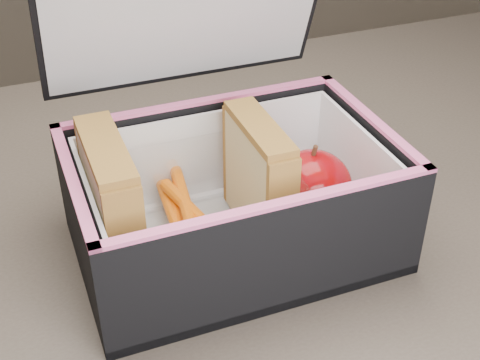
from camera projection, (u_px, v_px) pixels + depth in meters
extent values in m
cube|color=brown|center=(256.00, 240.00, 0.64)|extent=(1.20, 0.80, 0.03)
cube|color=#382D26|center=(447.00, 217.00, 1.29)|extent=(0.05, 0.05, 0.72)
cube|color=black|center=(185.00, 6.00, 0.60)|extent=(0.27, 0.07, 0.17)
cube|color=#D3C288|center=(102.00, 211.00, 0.54)|extent=(0.01, 0.10, 0.11)
cube|color=#B85C5D|center=(113.00, 213.00, 0.54)|extent=(0.01, 0.10, 0.10)
cube|color=#D3C288|center=(124.00, 207.00, 0.54)|extent=(0.01, 0.10, 0.11)
cube|color=olive|center=(105.00, 148.00, 0.51)|extent=(0.03, 0.11, 0.01)
cube|color=#D3C288|center=(250.00, 183.00, 0.58)|extent=(0.01, 0.10, 0.10)
cube|color=#B85C5D|center=(258.00, 185.00, 0.58)|extent=(0.01, 0.09, 0.09)
cube|color=#D3C288|center=(267.00, 179.00, 0.58)|extent=(0.01, 0.10, 0.10)
cube|color=olive|center=(260.00, 128.00, 0.55)|extent=(0.03, 0.10, 0.01)
cylinder|color=#DF5403|center=(195.00, 252.00, 0.57)|extent=(0.01, 0.09, 0.01)
cylinder|color=#DF5403|center=(172.00, 212.00, 0.60)|extent=(0.02, 0.09, 0.01)
cylinder|color=#DF5403|center=(190.00, 209.00, 0.59)|extent=(0.03, 0.09, 0.01)
cylinder|color=#DF5403|center=(179.00, 219.00, 0.61)|extent=(0.02, 0.09, 0.01)
cylinder|color=#DF5403|center=(178.00, 227.00, 0.58)|extent=(0.03, 0.09, 0.01)
cylinder|color=#DF5403|center=(183.00, 197.00, 0.60)|extent=(0.02, 0.09, 0.01)
cube|color=white|center=(308.00, 213.00, 0.63)|extent=(0.08, 0.09, 0.01)
ellipsoid|color=maroon|center=(312.00, 187.00, 0.60)|extent=(0.09, 0.09, 0.07)
cylinder|color=#4A2C1A|center=(314.00, 151.00, 0.58)|extent=(0.01, 0.01, 0.01)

